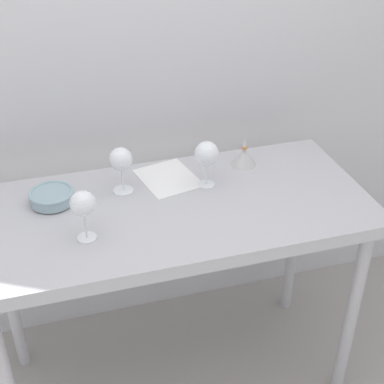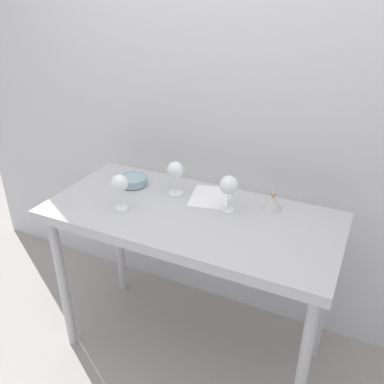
% 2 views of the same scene
% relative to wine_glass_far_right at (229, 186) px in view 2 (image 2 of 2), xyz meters
% --- Properties ---
extents(ground_plane, '(6.00, 6.00, 0.00)m').
position_rel_wine_glass_far_right_xyz_m(ground_plane, '(-0.15, -0.09, -1.03)').
color(ground_plane, gray).
extents(back_wall, '(3.80, 0.04, 2.60)m').
position_rel_wine_glass_far_right_xyz_m(back_wall, '(-0.15, 0.40, 0.27)').
color(back_wall, silver).
rests_on(back_wall, ground_plane).
extents(steel_counter, '(1.40, 0.65, 0.90)m').
position_rel_wine_glass_far_right_xyz_m(steel_counter, '(-0.15, -0.10, -0.23)').
color(steel_counter, '#B2B2B7').
rests_on(steel_counter, ground_plane).
extents(wine_glass_far_right, '(0.09, 0.09, 0.18)m').
position_rel_wine_glass_far_right_xyz_m(wine_glass_far_right, '(0.00, 0.00, 0.00)').
color(wine_glass_far_right, white).
rests_on(wine_glass_far_right, steel_counter).
extents(wine_glass_far_left, '(0.08, 0.08, 0.18)m').
position_rel_wine_glass_far_right_xyz_m(wine_glass_far_left, '(-0.30, 0.05, -0.00)').
color(wine_glass_far_left, white).
rests_on(wine_glass_far_left, steel_counter).
extents(wine_glass_near_left, '(0.08, 0.08, 0.18)m').
position_rel_wine_glass_far_right_xyz_m(wine_glass_near_left, '(-0.47, -0.20, 0.00)').
color(wine_glass_near_left, white).
rests_on(wine_glass_near_left, steel_counter).
extents(tasting_sheet_upper, '(0.24, 0.28, 0.00)m').
position_rel_wine_glass_far_right_xyz_m(tasting_sheet_upper, '(-0.12, 0.09, -0.13)').
color(tasting_sheet_upper, white).
rests_on(tasting_sheet_upper, steel_counter).
extents(tasting_bowl, '(0.16, 0.16, 0.05)m').
position_rel_wine_glass_far_right_xyz_m(tasting_bowl, '(-0.56, 0.04, -0.10)').
color(tasting_bowl, '#4C4C4C').
rests_on(tasting_bowl, steel_counter).
extents(decanter_funnel, '(0.10, 0.10, 0.13)m').
position_rel_wine_glass_far_right_xyz_m(decanter_funnel, '(0.19, 0.10, -0.09)').
color(decanter_funnel, '#B9B9B9').
rests_on(decanter_funnel, steel_counter).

